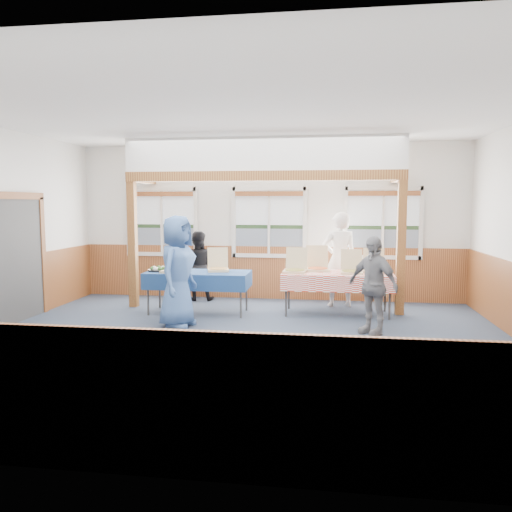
{
  "coord_description": "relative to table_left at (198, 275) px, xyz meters",
  "views": [
    {
      "loc": [
        1.19,
        -6.81,
        1.99
      ],
      "look_at": [
        0.08,
        1.0,
        1.16
      ],
      "focal_mm": 35.0,
      "sensor_mm": 36.0,
      "label": 1
    }
  ],
  "objects": [
    {
      "name": "wainscot_front",
      "position": [
        1.12,
        -5.39,
        -0.15
      ],
      "size": [
        7.98,
        0.05,
        1.1
      ],
      "primitive_type": "cube",
      "color": "brown",
      "rests_on": "floor"
    },
    {
      "name": "wall_front",
      "position": [
        1.12,
        -5.41,
        0.9
      ],
      "size": [
        8.0,
        0.0,
        8.0
      ],
      "primitive_type": "plane",
      "rotation": [
        -1.57,
        0.0,
        0.0
      ],
      "color": "silver",
      "rests_on": "floor"
    },
    {
      "name": "wall_back",
      "position": [
        1.12,
        1.59,
        0.9
      ],
      "size": [
        8.0,
        0.0,
        8.0
      ],
      "primitive_type": "plane",
      "rotation": [
        1.57,
        0.0,
        0.0
      ],
      "color": "silver",
      "rests_on": "floor"
    },
    {
      "name": "woman_white",
      "position": [
        2.56,
        0.97,
        0.21
      ],
      "size": [
        0.74,
        0.56,
        1.83
      ],
      "primitive_type": "imported",
      "rotation": [
        0.0,
        0.0,
        3.34
      ],
      "color": "white",
      "rests_on": "floor"
    },
    {
      "name": "veggie_tray",
      "position": [
        -0.75,
        -0.0,
        0.09
      ],
      "size": [
        0.38,
        0.38,
        0.09
      ],
      "color": "black",
      "rests_on": "table_left"
    },
    {
      "name": "table_right",
      "position": [
        2.5,
        0.25,
        0.0
      ],
      "size": [
        2.11,
        1.37,
        0.76
      ],
      "rotation": [
        0.0,
        0.0,
        -0.27
      ],
      "color": "#363636",
      "rests_on": "floor"
    },
    {
      "name": "person_grey",
      "position": [
        3.01,
        -1.06,
        0.05
      ],
      "size": [
        0.89,
        0.87,
        1.5
      ],
      "primitive_type": "imported",
      "rotation": [
        0.0,
        0.0,
        -0.76
      ],
      "color": "slate",
      "rests_on": "floor"
    },
    {
      "name": "window_left",
      "position": [
        -1.18,
        1.54,
        0.98
      ],
      "size": [
        1.56,
        0.1,
        1.46
      ],
      "color": "silver",
      "rests_on": "wall_back"
    },
    {
      "name": "woman_black",
      "position": [
        -0.33,
        1.19,
        0.01
      ],
      "size": [
        0.77,
        0.64,
        1.42
      ],
      "primitive_type": "imported",
      "rotation": [
        0.0,
        0.0,
        3.3
      ],
      "color": "black",
      "rests_on": "floor"
    },
    {
      "name": "pizza_box_a",
      "position": [
        -0.39,
        -0.11,
        0.12
      ],
      "size": [
        0.46,
        0.53,
        0.43
      ],
      "rotation": [
        0.0,
        0.0,
        -0.15
      ],
      "color": "#CFB28A",
      "rests_on": "table_left"
    },
    {
      "name": "pizza_box_b",
      "position": [
        0.34,
        0.16,
        0.12
      ],
      "size": [
        0.48,
        0.54,
        0.41
      ],
      "rotation": [
        0.0,
        0.0,
        0.25
      ],
      "color": "#CFB28A",
      "rests_on": "table_left"
    },
    {
      "name": "pizza_box_c",
      "position": [
        1.75,
        0.16,
        0.12
      ],
      "size": [
        0.43,
        0.51,
        0.43
      ],
      "rotation": [
        0.0,
        0.0,
        -0.07
      ],
      "color": "#CFB28A",
      "rests_on": "table_right"
    },
    {
      "name": "man_blue",
      "position": [
        -0.07,
        -1.03,
        0.2
      ],
      "size": [
        0.7,
        0.96,
        1.8
      ],
      "primitive_type": "imported",
      "rotation": [
        0.0,
        0.0,
        1.41
      ],
      "color": "#3B5D94",
      "rests_on": "floor"
    },
    {
      "name": "window_mid",
      "position": [
        1.12,
        1.54,
        0.98
      ],
      "size": [
        1.56,
        0.1,
        1.46
      ],
      "color": "silver",
      "rests_on": "wall_back"
    },
    {
      "name": "cased_opening",
      "position": [
        -2.84,
        -1.01,
        0.35
      ],
      "size": [
        0.06,
        1.3,
        2.1
      ],
      "primitive_type": "cube",
      "color": "#363636",
      "rests_on": "wall_left"
    },
    {
      "name": "cross_beam",
      "position": [
        1.12,
        0.39,
        1.79
      ],
      "size": [
        5.15,
        0.18,
        0.18
      ],
      "primitive_type": "cube",
      "color": "brown",
      "rests_on": "post_left"
    },
    {
      "name": "pizza_box_d",
      "position": [
        2.15,
        0.45,
        0.12
      ],
      "size": [
        0.45,
        0.53,
        0.45
      ],
      "rotation": [
        0.0,
        0.0,
        0.08
      ],
      "color": "#CFB28A",
      "rests_on": "table_right"
    },
    {
      "name": "table_left",
      "position": [
        0.0,
        0.0,
        0.0
      ],
      "size": [
        1.92,
        0.97,
        0.76
      ],
      "rotation": [
        0.0,
        0.0,
        0.08
      ],
      "color": "#363636",
      "rests_on": "floor"
    },
    {
      "name": "ceiling",
      "position": [
        1.12,
        -1.91,
        2.5
      ],
      "size": [
        8.0,
        8.0,
        0.0
      ],
      "primitive_type": "plane",
      "rotation": [
        3.14,
        0.0,
        0.0
      ],
      "color": "white",
      "rests_on": "wall_back"
    },
    {
      "name": "post_right",
      "position": [
        3.62,
        0.39,
        0.5
      ],
      "size": [
        0.15,
        0.15,
        2.4
      ],
      "primitive_type": "cube",
      "color": "brown",
      "rests_on": "floor"
    },
    {
      "name": "pizza_box_e",
      "position": [
        2.75,
        0.18,
        0.12
      ],
      "size": [
        0.38,
        0.46,
        0.41
      ],
      "rotation": [
        0.0,
        0.0,
        -0.01
      ],
      "color": "#CFB28A",
      "rests_on": "table_right"
    },
    {
      "name": "floor",
      "position": [
        1.12,
        -1.91,
        -0.7
      ],
      "size": [
        8.0,
        8.0,
        0.0
      ],
      "primitive_type": "plane",
      "color": "#2B3847",
      "rests_on": "ground"
    },
    {
      "name": "wainscot_back",
      "position": [
        1.12,
        1.56,
        -0.15
      ],
      "size": [
        7.98,
        0.05,
        1.1
      ],
      "primitive_type": "cube",
      "color": "brown",
      "rests_on": "floor"
    },
    {
      "name": "pizza_box_f",
      "position": [
        3.15,
        0.4,
        0.12
      ],
      "size": [
        0.41,
        0.49,
        0.42
      ],
      "rotation": [
        0.0,
        0.0,
        -0.06
      ],
      "color": "#CFB28A",
      "rests_on": "table_right"
    },
    {
      "name": "window_right",
      "position": [
        3.42,
        1.54,
        0.98
      ],
      "size": [
        1.56,
        0.1,
        1.46
      ],
      "color": "silver",
      "rests_on": "wall_back"
    },
    {
      "name": "drink_glass",
      "position": [
        3.35,
        0.0,
        0.13
      ],
      "size": [
        0.07,
        0.07,
        0.15
      ],
      "primitive_type": "cylinder",
      "color": "#A1551A",
      "rests_on": "table_right"
    },
    {
      "name": "post_left",
      "position": [
        -1.38,
        0.39,
        0.5
      ],
      "size": [
        0.15,
        0.15,
        2.4
      ],
      "primitive_type": "cube",
      "color": "brown",
      "rests_on": "floor"
    }
  ]
}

